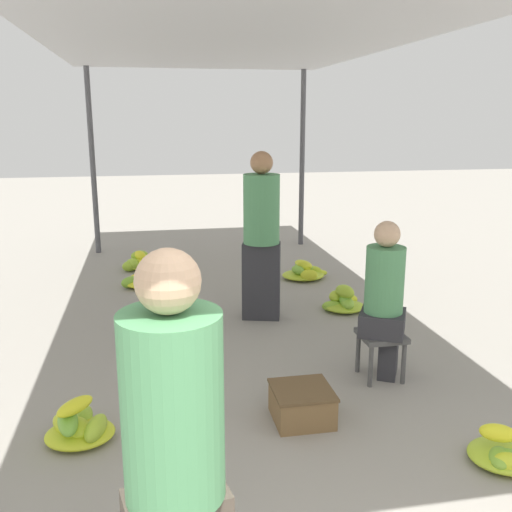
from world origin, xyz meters
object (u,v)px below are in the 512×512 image
crate_near (302,404)px  shopper_walking_mid (261,234)px  banana_pile_left_0 (78,427)px  banana_pile_right_0 (511,457)px  vendor_foreground (175,470)px  banana_pile_right_2 (305,272)px  vendor_seated (385,299)px  stool (381,342)px  banana_pile_left_2 (138,262)px  banana_pile_right_1 (343,302)px  banana_pile_left_1 (145,282)px

crate_near → shopper_walking_mid: shopper_walking_mid is taller
banana_pile_left_0 → banana_pile_right_0: (2.57, -0.78, -0.03)m
vendor_foreground → shopper_walking_mid: (1.06, 3.77, 0.04)m
banana_pile_right_2 → crate_near: size_ratio=1.50×
vendor_seated → banana_pile_right_2: size_ratio=2.09×
stool → banana_pile_left_2: (-1.94, 3.77, -0.21)m
banana_pile_left_2 → crate_near: bearing=-74.9°
banana_pile_left_0 → vendor_foreground: bearing=-71.8°
banana_pile_right_1 → banana_pile_right_2: bearing=93.7°
banana_pile_left_1 → banana_pile_right_2: size_ratio=0.96×
banana_pile_left_2 → banana_pile_right_2: bearing=-22.7°
crate_near → shopper_walking_mid: 2.23m
banana_pile_left_2 → crate_near: banana_pile_left_2 is taller
stool → banana_pile_left_1: 3.47m
banana_pile_left_1 → banana_pile_right_1: (2.11, -1.30, 0.03)m
vendor_foreground → crate_near: vendor_foreground is taller
vendor_seated → banana_pile_right_0: bearing=-77.8°
vendor_foreground → banana_pile_right_2: bearing=69.6°
banana_pile_left_1 → shopper_walking_mid: bearing=-48.9°
banana_pile_left_2 → banana_pile_right_2: size_ratio=0.77×
banana_pile_left_1 → banana_pile_left_2: size_ratio=1.25×
banana_pile_left_2 → shopper_walking_mid: shopper_walking_mid is taller
banana_pile_left_1 → shopper_walking_mid: 1.99m
stool → banana_pile_right_2: size_ratio=0.62×
vendor_seated → vendor_foreground: bearing=-128.0°
vendor_seated → banana_pile_right_2: (0.16, 2.88, -0.57)m
banana_pile_left_0 → banana_pile_right_2: bearing=54.1°
banana_pile_right_0 → banana_pile_left_0: bearing=163.1°
banana_pile_left_0 → banana_pile_right_1: 3.31m
vendor_foreground → banana_pile_right_2: 5.49m
banana_pile_left_0 → vendor_seated: bearing=12.7°
vendor_foreground → banana_pile_left_0: 1.94m
vendor_seated → banana_pile_right_2: vendor_seated is taller
banana_pile_left_2 → banana_pile_right_0: bearing=-66.1°
vendor_foreground → banana_pile_left_2: vendor_foreground is taller
stool → banana_pile_right_2: 2.90m
vendor_foreground → banana_pile_left_2: bearing=92.2°
vendor_foreground → stool: 2.85m
banana_pile_right_0 → banana_pile_right_1: banana_pile_right_1 is taller
shopper_walking_mid → banana_pile_right_0: bearing=-71.5°
crate_near → stool: bearing=33.4°
banana_pile_left_0 → banana_pile_right_0: size_ratio=1.03×
stool → banana_pile_right_1: (0.26, 1.62, -0.21)m
banana_pile_left_2 → banana_pile_right_2: banana_pile_left_2 is taller
banana_pile_left_1 → banana_pile_right_2: banana_pile_right_2 is taller
banana_pile_right_0 → banana_pile_left_2: bearing=113.9°
banana_pile_right_0 → banana_pile_right_2: banana_pile_right_0 is taller
vendor_foreground → banana_pile_right_1: 4.38m
banana_pile_right_0 → banana_pile_right_2: 4.18m
banana_pile_left_0 → banana_pile_right_1: bearing=40.1°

